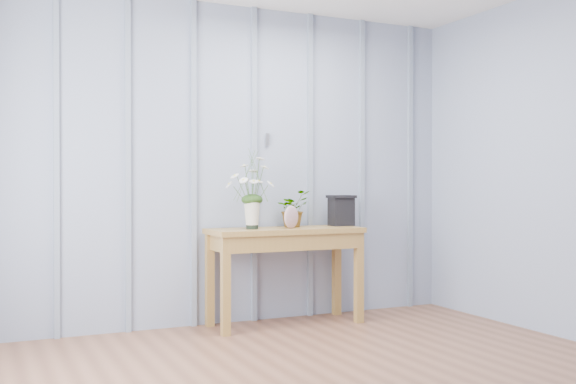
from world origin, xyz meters
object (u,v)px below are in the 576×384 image
sideboard (285,243)px  carved_box (341,210)px  daisy_vase (252,181)px  felt_disc_vessel (291,217)px

sideboard → carved_box: carved_box is taller
daisy_vase → carved_box: (0.81, 0.07, -0.23)m
sideboard → daisy_vase: (-0.28, -0.01, 0.48)m
sideboard → felt_disc_vessel: felt_disc_vessel is taller
sideboard → daisy_vase: bearing=-177.0°
daisy_vase → felt_disc_vessel: bearing=-10.3°
daisy_vase → felt_disc_vessel: size_ratio=3.28×
sideboard → carved_box: bearing=6.2°
daisy_vase → carved_box: bearing=5.1°
daisy_vase → carved_box: 0.85m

